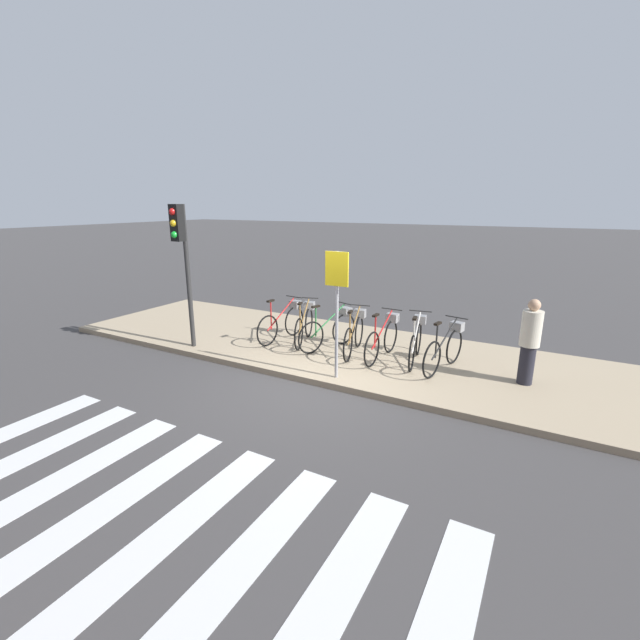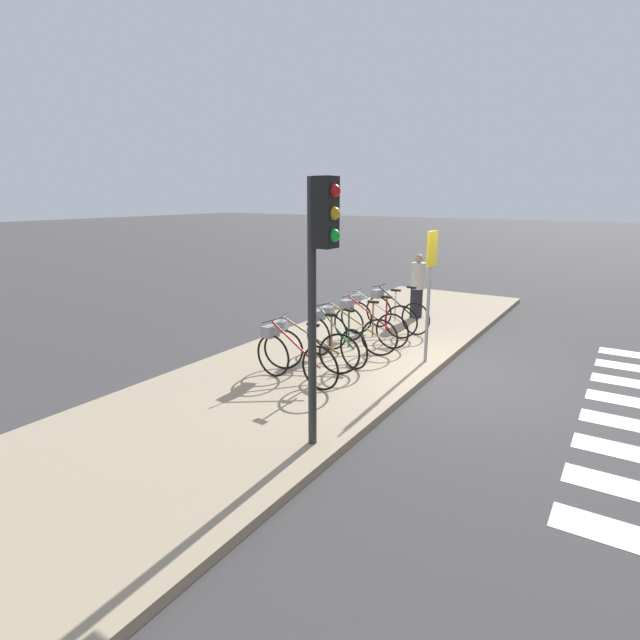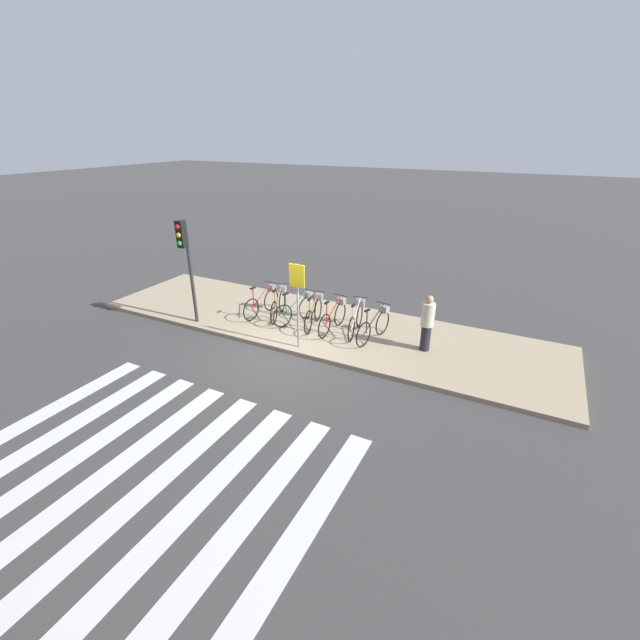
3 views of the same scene
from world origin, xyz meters
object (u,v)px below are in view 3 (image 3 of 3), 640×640
parked_bicycle_2 (297,308)px  sign_post (297,292)px  parked_bicycle_4 (334,316)px  traffic_light (185,251)px  parked_bicycle_1 (279,303)px  parked_bicycle_0 (263,301)px  parked_bicycle_3 (314,312)px  parked_bicycle_5 (356,318)px  pedestrian (427,322)px  parked_bicycle_6 (375,324)px

parked_bicycle_2 → sign_post: (0.86, -1.45, 1.13)m
parked_bicycle_4 → traffic_light: bearing=-159.9°
parked_bicycle_1 → sign_post: size_ratio=0.70×
parked_bicycle_1 → traffic_light: (-2.05, -1.59, 1.79)m
parked_bicycle_0 → parked_bicycle_1: 0.54m
parked_bicycle_3 → parked_bicycle_5: (1.30, 0.13, 0.00)m
parked_bicycle_2 → pedestrian: bearing=-0.7°
parked_bicycle_2 → parked_bicycle_3: size_ratio=0.96×
parked_bicycle_3 → parked_bicycle_4: 0.65m
parked_bicycle_3 → parked_bicycle_6: 1.93m
parked_bicycle_6 → pedestrian: size_ratio=1.08×
parked_bicycle_3 → pedestrian: size_ratio=1.08×
parked_bicycle_2 → parked_bicycle_3: same height
sign_post → traffic_light: bearing=-179.1°
parked_bicycle_0 → parked_bicycle_1: (0.53, 0.08, 0.00)m
parked_bicycle_5 → traffic_light: traffic_light is taller
parked_bicycle_2 → sign_post: sign_post is taller
parked_bicycle_4 → pedestrian: size_ratio=1.09×
traffic_light → sign_post: 3.70m
parked_bicycle_0 → parked_bicycle_1: bearing=8.6°
parked_bicycle_1 → parked_bicycle_3: same height
parked_bicycle_3 → parked_bicycle_1: bearing=175.0°
parked_bicycle_3 → parked_bicycle_6: bearing=-0.8°
parked_bicycle_5 → parked_bicycle_4: bearing=-168.2°
parked_bicycle_5 → sign_post: bearing=-123.7°
parked_bicycle_3 → parked_bicycle_4: size_ratio=0.99×
parked_bicycle_1 → parked_bicycle_4: same height
parked_bicycle_3 → parked_bicycle_6: same height
parked_bicycle_1 → parked_bicycle_2: same height
parked_bicycle_0 → parked_bicycle_1: size_ratio=1.04×
parked_bicycle_6 → traffic_light: (-5.30, -1.45, 1.79)m
parked_bicycle_4 → parked_bicycle_6: (1.28, -0.02, 0.00)m
parked_bicycle_1 → sign_post: (1.58, -1.54, 1.13)m
parked_bicycle_4 → pedestrian: pedestrian is taller
parked_bicycle_3 → sign_post: sign_post is taller
parked_bicycle_4 → traffic_light: 4.64m
parked_bicycle_6 → traffic_light: size_ratio=0.54×
parked_bicycle_1 → pedestrian: 4.68m
parked_bicycle_0 → parked_bicycle_6: (3.77, -0.06, 0.00)m
parked_bicycle_4 → parked_bicycle_5: (0.65, 0.14, 0.00)m
parked_bicycle_0 → parked_bicycle_3: same height
parked_bicycle_6 → pedestrian: (1.42, 0.01, 0.35)m
parked_bicycle_5 → pedestrian: pedestrian is taller
pedestrian → traffic_light: (-6.72, -1.46, 1.44)m
parked_bicycle_0 → parked_bicycle_5: bearing=1.7°
parked_bicycle_1 → parked_bicycle_3: size_ratio=0.97×
parked_bicycle_0 → sign_post: size_ratio=0.73×
parked_bicycle_1 → parked_bicycle_2: (0.72, -0.09, 0.00)m
traffic_light → parked_bicycle_0: bearing=44.8°
parked_bicycle_0 → traffic_light: 2.80m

